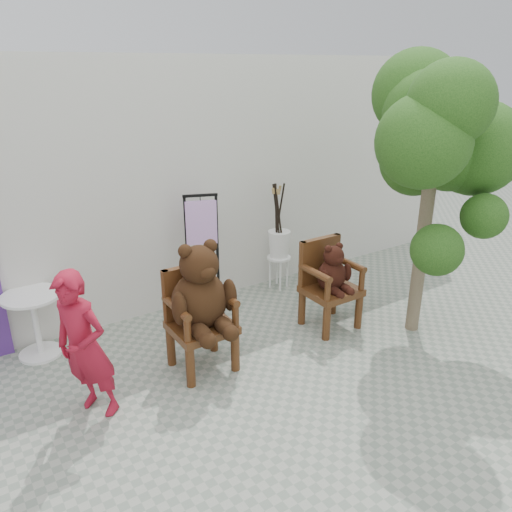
# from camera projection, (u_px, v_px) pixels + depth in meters

# --- Properties ---
(ground_plane) EXTENTS (60.00, 60.00, 0.00)m
(ground_plane) POSITION_uv_depth(u_px,v_px,m) (344.00, 400.00, 4.60)
(ground_plane) COLOR gray
(ground_plane) RESTS_ON ground
(back_wall) EXTENTS (9.00, 1.00, 3.00)m
(back_wall) POSITION_uv_depth(u_px,v_px,m) (187.00, 179.00, 6.47)
(back_wall) COLOR silver
(back_wall) RESTS_ON ground
(chair_big) EXTENTS (0.67, 0.71, 1.35)m
(chair_big) POSITION_uv_depth(u_px,v_px,m) (200.00, 300.00, 4.83)
(chair_big) COLOR #3E200D
(chair_big) RESTS_ON ground
(chair_small) EXTENTS (0.59, 0.55, 1.03)m
(chair_small) POSITION_uv_depth(u_px,v_px,m) (330.00, 276.00, 5.71)
(chair_small) COLOR #3E200D
(chair_small) RESTS_ON ground
(person) EXTENTS (0.56, 0.61, 1.40)m
(person) POSITION_uv_depth(u_px,v_px,m) (85.00, 347.00, 4.13)
(person) COLOR maroon
(person) RESTS_ON ground
(cafe_table) EXTENTS (0.60, 0.60, 0.70)m
(cafe_table) POSITION_uv_depth(u_px,v_px,m) (35.00, 317.00, 5.16)
(cafe_table) COLOR white
(cafe_table) RESTS_ON ground
(display_stand) EXTENTS (0.54, 0.49, 1.51)m
(display_stand) POSITION_uv_depth(u_px,v_px,m) (203.00, 270.00, 5.97)
(display_stand) COLOR black
(display_stand) RESTS_ON ground
(stool_bucket) EXTENTS (0.32, 0.32, 1.45)m
(stool_bucket) POSITION_uv_depth(u_px,v_px,m) (279.00, 244.00, 6.68)
(stool_bucket) COLOR white
(stool_bucket) RESTS_ON ground
(tree) EXTENTS (1.91, 1.66, 3.06)m
(tree) POSITION_uv_depth(u_px,v_px,m) (440.00, 136.00, 5.04)
(tree) COLOR brown
(tree) RESTS_ON ground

